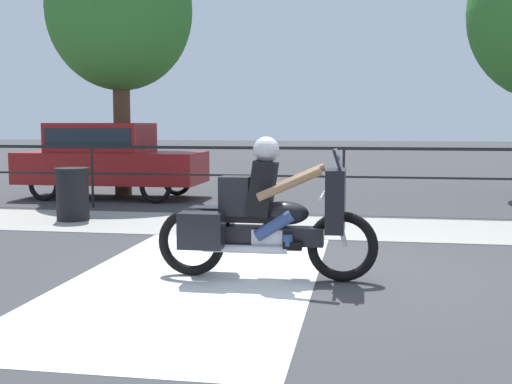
# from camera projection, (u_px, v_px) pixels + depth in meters

# --- Properties ---
(ground_plane) EXTENTS (120.00, 120.00, 0.00)m
(ground_plane) POSITION_uv_depth(u_px,v_px,m) (328.00, 275.00, 7.26)
(ground_plane) COLOR #38383A
(sidewalk_band) EXTENTS (44.00, 2.40, 0.01)m
(sidewalk_band) POSITION_uv_depth(u_px,v_px,m) (340.00, 227.00, 10.60)
(sidewalk_band) COLOR #99968E
(sidewalk_band) RESTS_ON ground
(crosswalk_band) EXTENTS (2.66, 6.00, 0.01)m
(crosswalk_band) POSITION_uv_depth(u_px,v_px,m) (200.00, 274.00, 7.30)
(crosswalk_band) COLOR silver
(crosswalk_band) RESTS_ON ground
(fence_railing) EXTENTS (36.00, 0.05, 1.27)m
(fence_railing) POSITION_uv_depth(u_px,v_px,m) (344.00, 161.00, 12.23)
(fence_railing) COLOR black
(fence_railing) RESTS_ON ground
(motorcycle) EXTENTS (2.45, 0.76, 1.57)m
(motorcycle) POSITION_uv_depth(u_px,v_px,m) (264.00, 217.00, 7.03)
(motorcycle) COLOR black
(motorcycle) RESTS_ON ground
(parked_car) EXTENTS (4.17, 1.73, 1.73)m
(parked_car) POSITION_uv_depth(u_px,v_px,m) (108.00, 156.00, 14.75)
(parked_car) COLOR maroon
(parked_car) RESTS_ON ground
(trash_bin) EXTENTS (0.59, 0.59, 0.94)m
(trash_bin) POSITION_uv_depth(u_px,v_px,m) (73.00, 194.00, 11.32)
(trash_bin) COLOR black
(trash_bin) RESTS_ON ground
(tree_behind_car) EXTENTS (3.43, 3.43, 6.28)m
(tree_behind_car) POSITION_uv_depth(u_px,v_px,m) (120.00, 11.00, 15.14)
(tree_behind_car) COLOR brown
(tree_behind_car) RESTS_ON ground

